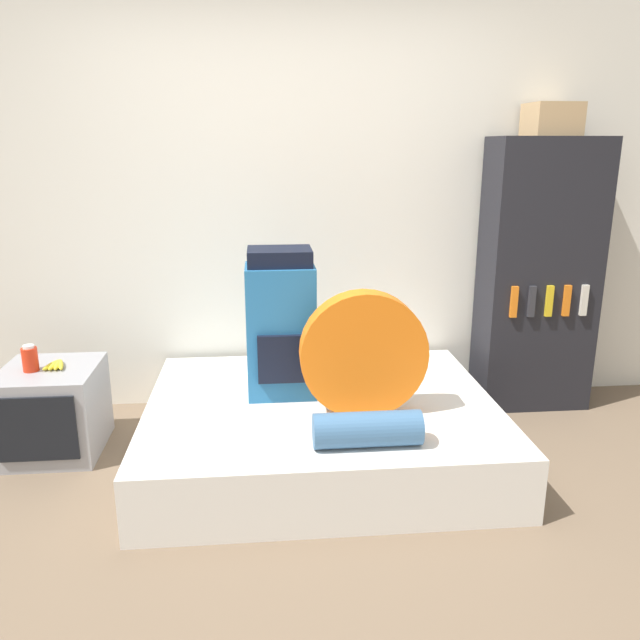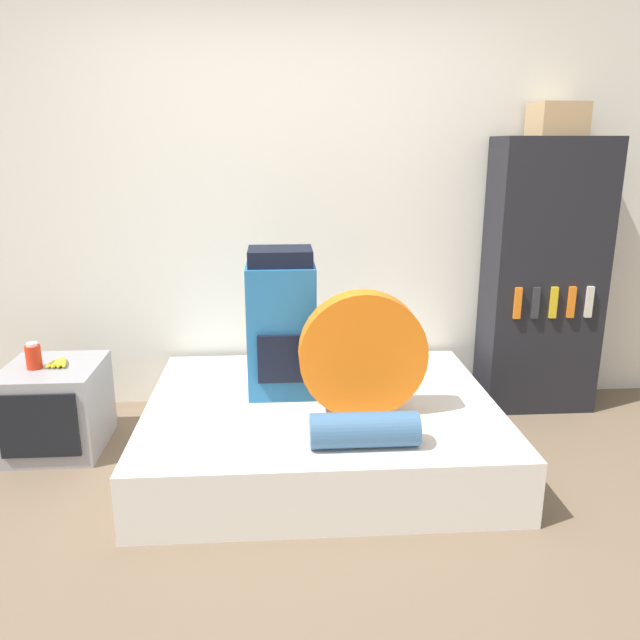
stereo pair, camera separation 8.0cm
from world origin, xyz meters
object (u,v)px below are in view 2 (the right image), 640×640
at_px(sleeping_roll, 364,430).
at_px(canister, 33,356).
at_px(television, 56,407).
at_px(bookshelf, 543,278).
at_px(cardboard_box, 557,119).
at_px(backpack, 281,324).
at_px(tent_bag, 363,354).

distance_m(sleeping_roll, canister, 1.86).
distance_m(television, bookshelf, 3.01).
xyz_separation_m(television, bookshelf, (2.92, 0.42, 0.61)).
bearing_deg(canister, television, 17.81).
relative_size(sleeping_roll, canister, 3.42).
height_order(television, canister, canister).
bearing_deg(cardboard_box, bookshelf, -102.85).
distance_m(television, cardboard_box, 3.35).
height_order(backpack, tent_bag, backpack).
bearing_deg(bookshelf, canister, -171.51).
relative_size(television, cardboard_box, 1.94).
bearing_deg(canister, sleeping_roll, -22.69).
height_order(sleeping_roll, canister, canister).
distance_m(tent_bag, bookshelf, 1.50).
height_order(television, cardboard_box, cardboard_box).
distance_m(backpack, sleeping_roll, 0.83).
xyz_separation_m(backpack, canister, (-1.34, 0.04, -0.16)).
bearing_deg(sleeping_roll, cardboard_box, 42.85).
xyz_separation_m(sleeping_roll, television, (-1.63, 0.74, -0.16)).
bearing_deg(bookshelf, tent_bag, -147.24).
bearing_deg(sleeping_roll, television, 155.66).
relative_size(canister, bookshelf, 0.08).
bearing_deg(backpack, tent_bag, -38.03).
bearing_deg(tent_bag, canister, 168.51).
height_order(bookshelf, cardboard_box, cardboard_box).
bearing_deg(canister, tent_bag, -11.49).
height_order(tent_bag, television, tent_bag).
height_order(backpack, canister, backpack).
height_order(canister, cardboard_box, cardboard_box).
bearing_deg(television, backpack, -2.89).
xyz_separation_m(backpack, sleeping_roll, (0.37, -0.68, -0.31)).
bearing_deg(bookshelf, cardboard_box, 77.15).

